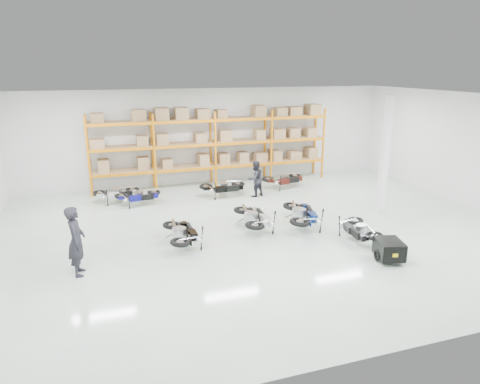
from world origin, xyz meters
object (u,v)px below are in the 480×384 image
object	(u,v)px
moto_black_far_left	(183,230)
trailer	(389,249)
moto_silver_left	(255,214)
moto_back_a	(138,193)
moto_blue_centre	(303,211)
moto_touring_right	(359,226)
moto_back_d	(284,177)
moto_back_b	(117,191)
person_left	(76,241)
person_back	(255,179)
moto_back_c	(223,184)

from	to	relation	value
moto_black_far_left	trailer	distance (m)	6.25
moto_silver_left	trailer	distance (m)	4.56
moto_black_far_left	moto_back_a	world-z (taller)	moto_black_far_left
moto_blue_centre	moto_touring_right	distance (m)	2.04
moto_back_d	moto_back_b	bearing A→B (deg)	81.49
moto_black_far_left	moto_back_a	bearing A→B (deg)	-78.81
moto_black_far_left	moto_touring_right	world-z (taller)	moto_black_far_left
trailer	person_left	size ratio (longest dim) A/B	0.78
moto_back_a	moto_back_d	world-z (taller)	moto_back_d
moto_blue_centre	person_back	size ratio (longest dim) A/B	1.27
moto_black_far_left	moto_touring_right	bearing A→B (deg)	166.44
moto_touring_right	person_left	world-z (taller)	person_left
moto_blue_centre	moto_back_c	distance (m)	4.78
moto_blue_centre	trailer	size ratio (longest dim) A/B	1.31
moto_blue_centre	moto_back_b	world-z (taller)	moto_blue_centre
moto_silver_left	trailer	size ratio (longest dim) A/B	1.24
moto_back_b	moto_back_d	world-z (taller)	moto_back_d
moto_blue_centre	moto_back_a	xyz separation A→B (m)	(-5.26, 4.40, -0.13)
moto_silver_left	moto_back_d	size ratio (longest dim) A/B	1.07
person_left	person_back	distance (m)	8.91
person_back	moto_blue_centre	bearing A→B (deg)	72.00
moto_silver_left	moto_back_b	xyz separation A→B (m)	(-4.40, 4.79, -0.08)
moto_silver_left	moto_back_a	bearing A→B (deg)	-45.57
person_back	moto_touring_right	bearing A→B (deg)	82.57
moto_back_d	person_back	xyz separation A→B (m)	(-1.75, -0.86, 0.25)
trailer	moto_back_a	bearing A→B (deg)	144.83
moto_touring_right	moto_back_a	bearing A→B (deg)	144.46
moto_silver_left	moto_touring_right	world-z (taller)	moto_silver_left
moto_back_a	person_left	world-z (taller)	person_left
moto_blue_centre	person_left	distance (m)	7.51
moto_back_c	moto_back_b	bearing A→B (deg)	84.03
trailer	moto_back_c	world-z (taller)	moto_back_c
moto_black_far_left	moto_blue_centre	bearing A→B (deg)	-175.84
moto_black_far_left	person_back	xyz separation A→B (m)	(4.01, 4.40, 0.24)
moto_silver_left	moto_back_a	xyz separation A→B (m)	(-3.57, 4.13, -0.09)
moto_back_b	person_left	world-z (taller)	person_left
moto_touring_right	moto_back_d	world-z (taller)	moto_back_d
moto_back_d	person_back	size ratio (longest dim) A/B	1.13
moto_back_b	person_left	xyz separation A→B (m)	(-1.29, -6.40, 0.48)
moto_touring_right	moto_back_b	world-z (taller)	moto_touring_right
person_back	trailer	bearing A→B (deg)	79.43
moto_touring_right	person_left	size ratio (longest dim) A/B	0.85
moto_touring_right	moto_back_d	bearing A→B (deg)	95.41
moto_silver_left	moto_back_c	bearing A→B (deg)	-87.30
moto_silver_left	moto_back_c	xyz separation A→B (m)	(0.06, 4.23, -0.05)
moto_touring_right	trailer	xyz separation A→B (m)	(0.00, -1.60, -0.14)
moto_blue_centre	moto_touring_right	xyz separation A→B (m)	(1.21, -1.64, -0.11)
trailer	moto_back_b	distance (m)	11.05
moto_black_far_left	trailer	size ratio (longest dim) A/B	1.18
moto_black_far_left	person_back	bearing A→B (deg)	-132.55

